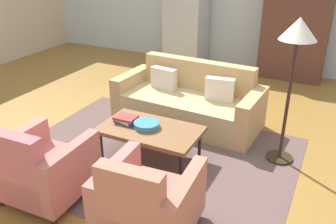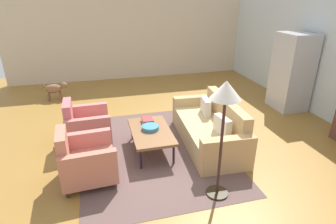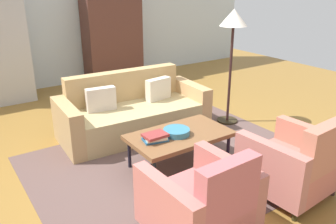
# 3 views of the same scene
# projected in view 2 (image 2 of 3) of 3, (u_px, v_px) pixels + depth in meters

# --- Properties ---
(ground_plane) EXTENTS (11.63, 11.63, 0.00)m
(ground_plane) POSITION_uv_depth(u_px,v_px,m) (166.00, 147.00, 5.26)
(ground_plane) COLOR olive
(wall_left) EXTENTS (0.12, 7.78, 2.80)m
(wall_left) POSITION_uv_depth(u_px,v_px,m) (130.00, 36.00, 8.99)
(wall_left) COLOR beige
(wall_left) RESTS_ON ground
(area_rug) EXTENTS (3.40, 2.60, 0.01)m
(area_rug) POSITION_uv_depth(u_px,v_px,m) (154.00, 150.00, 5.15)
(area_rug) COLOR brown
(area_rug) RESTS_ON ground
(couch) EXTENTS (2.14, 1.01, 0.86)m
(couch) POSITION_uv_depth(u_px,v_px,m) (212.00, 129.00, 5.30)
(couch) COLOR tan
(couch) RESTS_ON ground
(coffee_table) EXTENTS (1.20, 0.70, 0.41)m
(coffee_table) POSITION_uv_depth(u_px,v_px,m) (151.00, 132.00, 4.99)
(coffee_table) COLOR black
(coffee_table) RESTS_ON ground
(armchair_left) EXTENTS (0.83, 0.83, 0.88)m
(armchair_left) POSITION_uv_depth(u_px,v_px,m) (85.00, 127.00, 5.26)
(armchair_left) COLOR #3B2A1D
(armchair_left) RESTS_ON ground
(armchair_right) EXTENTS (0.85, 0.85, 0.88)m
(armchair_right) POSITION_uv_depth(u_px,v_px,m) (84.00, 161.00, 4.20)
(armchair_right) COLOR #36200F
(armchair_right) RESTS_ON ground
(fruit_bowl) EXTENTS (0.31, 0.31, 0.07)m
(fruit_bowl) POSITION_uv_depth(u_px,v_px,m) (150.00, 128.00, 5.00)
(fruit_bowl) COLOR teal
(fruit_bowl) RESTS_ON coffee_table
(book_stack) EXTENTS (0.30, 0.23, 0.08)m
(book_stack) POSITION_uv_depth(u_px,v_px,m) (147.00, 120.00, 5.26)
(book_stack) COLOR #28618F
(book_stack) RESTS_ON coffee_table
(refrigerator) EXTENTS (0.80, 0.73, 1.85)m
(refrigerator) POSITION_uv_depth(u_px,v_px,m) (292.00, 72.00, 6.68)
(refrigerator) COLOR #B7BABF
(refrigerator) RESTS_ON ground
(floor_lamp) EXTENTS (0.40, 0.40, 1.72)m
(floor_lamp) POSITION_uv_depth(u_px,v_px,m) (225.00, 102.00, 3.45)
(floor_lamp) COLOR #2D2513
(floor_lamp) RESTS_ON ground
(dog) EXTENTS (0.25, 0.71, 0.48)m
(dog) POSITION_uv_depth(u_px,v_px,m) (55.00, 89.00, 7.43)
(dog) COLOR brown
(dog) RESTS_ON ground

